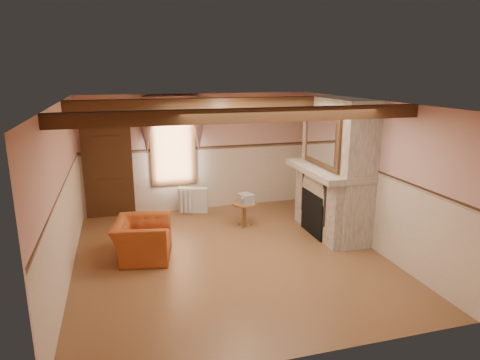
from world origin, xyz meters
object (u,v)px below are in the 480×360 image
object	(u,v)px
oil_lamp	(321,157)
side_table	(244,215)
armchair	(143,239)
bowl	(327,164)
radiator	(193,200)
mantel_clock	(312,155)

from	to	relation	value
oil_lamp	side_table	bearing A→B (deg)	164.31
armchair	oil_lamp	xyz separation A→B (m)	(3.77, 0.59, 1.20)
armchair	bowl	bearing A→B (deg)	-74.91
radiator	bowl	xyz separation A→B (m)	(2.45, -2.02, 1.16)
bowl	oil_lamp	xyz separation A→B (m)	(0.00, 0.30, 0.10)
armchair	mantel_clock	size ratio (longest dim) A/B	4.58
armchair	radiator	world-z (taller)	armchair
bowl	radiator	bearing A→B (deg)	140.44
armchair	side_table	bearing A→B (deg)	-54.64
side_table	mantel_clock	distance (m)	1.98
radiator	mantel_clock	world-z (taller)	mantel_clock
side_table	radiator	bearing A→B (deg)	125.02
side_table	armchair	bearing A→B (deg)	-155.29
armchair	side_table	world-z (taller)	armchair
oil_lamp	bowl	bearing A→B (deg)	-90.00
mantel_clock	armchair	bearing A→B (deg)	-164.86
side_table	radiator	world-z (taller)	radiator
side_table	oil_lamp	size ratio (longest dim) A/B	1.96
armchair	mantel_clock	bearing A→B (deg)	-64.21
armchair	oil_lamp	bearing A→B (deg)	-70.44
side_table	mantel_clock	world-z (taller)	mantel_clock
armchair	radiator	distance (m)	2.67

